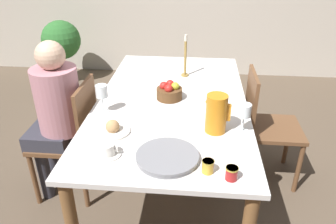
{
  "coord_description": "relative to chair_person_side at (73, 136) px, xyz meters",
  "views": [
    {
      "loc": [
        0.17,
        -2.06,
        1.76
      ],
      "look_at": [
        0.0,
        -0.28,
        0.8
      ],
      "focal_mm": 35.0,
      "sensor_mm": 36.0,
      "label": 1
    }
  ],
  "objects": [
    {
      "name": "potted_plant",
      "position": [
        -0.9,
        2.1,
        0.05
      ],
      "size": [
        0.5,
        0.5,
        0.82
      ],
      "color": "#4C4742",
      "rests_on": "ground_plane"
    },
    {
      "name": "teacup_near_person",
      "position": [
        0.43,
        -0.56,
        0.29
      ],
      "size": [
        0.14,
        0.14,
        0.07
      ],
      "color": "silver",
      "rests_on": "dining_table"
    },
    {
      "name": "red_pitcher",
      "position": [
        1.0,
        -0.26,
        0.38
      ],
      "size": [
        0.15,
        0.12,
        0.23
      ],
      "color": "orange",
      "rests_on": "dining_table"
    },
    {
      "name": "chair_person_side",
      "position": [
        0.0,
        0.0,
        0.0
      ],
      "size": [
        0.42,
        0.42,
        0.9
      ],
      "rotation": [
        0.0,
        0.0,
        1.57
      ],
      "color": "brown",
      "rests_on": "ground_plane"
    },
    {
      "name": "serving_tray",
      "position": [
        0.74,
        -0.57,
        0.28
      ],
      "size": [
        0.33,
        0.33,
        0.03
      ],
      "color": "gray",
      "rests_on": "dining_table"
    },
    {
      "name": "jam_jar_amber",
      "position": [
        1.06,
        -0.69,
        0.3
      ],
      "size": [
        0.06,
        0.06,
        0.07
      ],
      "color": "#A81E1E",
      "rests_on": "dining_table"
    },
    {
      "name": "teacup_across",
      "position": [
        1.01,
        0.08,
        0.29
      ],
      "size": [
        0.14,
        0.14,
        0.07
      ],
      "color": "silver",
      "rests_on": "dining_table"
    },
    {
      "name": "person_seated",
      "position": [
        -0.09,
        -0.02,
        0.22
      ],
      "size": [
        0.39,
        0.41,
        1.19
      ],
      "rotation": [
        0.0,
        0.0,
        1.57
      ],
      "color": "#33333D",
      "rests_on": "ground_plane"
    },
    {
      "name": "jam_jar_red",
      "position": [
        0.95,
        -0.65,
        0.3
      ],
      "size": [
        0.06,
        0.06,
        0.07
      ],
      "color": "gold",
      "rests_on": "dining_table"
    },
    {
      "name": "fruit_bowl",
      "position": [
        0.69,
        0.15,
        0.31
      ],
      "size": [
        0.18,
        0.18,
        0.12
      ],
      "color": "brown",
      "rests_on": "dining_table"
    },
    {
      "name": "bread_plate",
      "position": [
        0.4,
        -0.33,
        0.28
      ],
      "size": [
        0.2,
        0.2,
        0.08
      ],
      "color": "silver",
      "rests_on": "dining_table"
    },
    {
      "name": "chair_opposite",
      "position": [
        1.42,
        0.3,
        0.0
      ],
      "size": [
        0.42,
        0.42,
        0.9
      ],
      "rotation": [
        0.0,
        0.0,
        -1.57
      ],
      "color": "brown",
      "rests_on": "ground_plane"
    },
    {
      "name": "wine_glass_juice",
      "position": [
        1.16,
        -0.26,
        0.39
      ],
      "size": [
        0.08,
        0.08,
        0.18
      ],
      "color": "white",
      "rests_on": "dining_table"
    },
    {
      "name": "candlestick_tall",
      "position": [
        0.78,
        0.58,
        0.4
      ],
      "size": [
        0.06,
        0.06,
        0.34
      ],
      "color": "olive",
      "rests_on": "dining_table"
    },
    {
      "name": "wine_glass_water",
      "position": [
        0.28,
        -0.09,
        0.4
      ],
      "size": [
        0.08,
        0.08,
        0.19
      ],
      "color": "white",
      "rests_on": "dining_table"
    },
    {
      "name": "dining_table",
      "position": [
        0.71,
        0.13,
        0.17
      ],
      "size": [
        1.04,
        1.85,
        0.75
      ],
      "color": "silver",
      "rests_on": "ground_plane"
    },
    {
      "name": "ground_plane",
      "position": [
        0.71,
        0.13,
        -0.49
      ],
      "size": [
        20.0,
        20.0,
        0.0
      ],
      "primitive_type": "plane",
      "color": "brown"
    }
  ]
}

